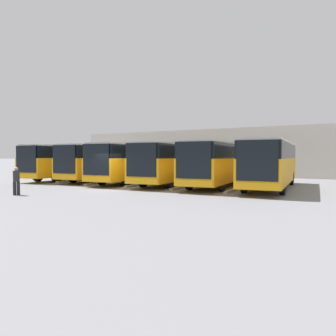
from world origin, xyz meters
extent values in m
plane|color=gray|center=(0.00, 0.00, 0.00)|extent=(600.00, 600.00, 0.00)
cube|color=orange|center=(-9.60, -6.08, 1.31)|extent=(3.76, 12.36, 1.71)
cube|color=black|center=(-9.60, -6.08, 2.69)|extent=(3.71, 12.18, 1.05)
cube|color=black|center=(-10.21, -0.01, 2.08)|extent=(2.25, 0.26, 2.26)
cube|color=orange|center=(-10.21, 0.00, 0.67)|extent=(2.43, 0.30, 0.40)
cube|color=silver|center=(-9.60, -6.08, 3.27)|extent=(3.61, 11.87, 0.12)
cylinder|color=black|center=(-11.10, -2.44, 0.54)|extent=(0.41, 1.11, 1.09)
cylinder|color=black|center=(-8.85, -2.21, 0.54)|extent=(0.41, 1.11, 1.09)
cylinder|color=black|center=(-10.35, -9.94, 0.54)|extent=(0.41, 1.11, 1.09)
cylinder|color=black|center=(-8.10, -9.72, 0.54)|extent=(0.41, 1.11, 1.09)
cube|color=#9E9E99|center=(-7.68, -4.25, 0.07)|extent=(0.86, 6.19, 0.15)
cube|color=orange|center=(-5.76, -6.07, 1.31)|extent=(3.76, 12.36, 1.71)
cube|color=black|center=(-5.76, -6.07, 2.69)|extent=(3.71, 12.18, 1.05)
cube|color=black|center=(-6.37, 0.00, 2.08)|extent=(2.25, 0.26, 2.26)
cube|color=orange|center=(-6.37, 0.00, 0.67)|extent=(2.43, 0.30, 0.40)
cube|color=silver|center=(-5.76, -6.07, 3.27)|extent=(3.61, 11.87, 0.12)
cylinder|color=black|center=(-7.26, -2.43, 0.54)|extent=(0.41, 1.11, 1.09)
cylinder|color=black|center=(-5.01, -2.21, 0.54)|extent=(0.41, 1.11, 1.09)
cylinder|color=black|center=(-6.51, -9.94, 0.54)|extent=(0.41, 1.11, 1.09)
cylinder|color=black|center=(-4.26, -9.71, 0.54)|extent=(0.41, 1.11, 1.09)
cube|color=#9E9E99|center=(-3.84, -4.25, 0.07)|extent=(0.86, 6.19, 0.15)
cube|color=orange|center=(-1.92, -6.08, 1.31)|extent=(3.76, 12.36, 1.71)
cube|color=black|center=(-1.92, -6.08, 2.69)|extent=(3.71, 12.18, 1.05)
cube|color=black|center=(-2.53, -0.01, 2.08)|extent=(2.25, 0.26, 2.26)
cube|color=orange|center=(-2.53, -0.01, 0.67)|extent=(2.43, 0.30, 0.40)
cube|color=silver|center=(-1.92, -6.08, 3.27)|extent=(3.61, 11.87, 0.12)
cylinder|color=black|center=(-3.42, -2.44, 0.54)|extent=(0.41, 1.11, 1.09)
cylinder|color=black|center=(-1.17, -2.21, 0.54)|extent=(0.41, 1.11, 1.09)
cylinder|color=black|center=(-2.67, -9.95, 0.54)|extent=(0.41, 1.11, 1.09)
cylinder|color=black|center=(-0.42, -9.72, 0.54)|extent=(0.41, 1.11, 1.09)
cube|color=#9E9E99|center=(0.00, -4.25, 0.07)|extent=(0.86, 6.19, 0.15)
cube|color=orange|center=(1.92, -5.91, 1.31)|extent=(3.76, 12.36, 1.71)
cube|color=black|center=(1.92, -5.91, 2.69)|extent=(3.71, 12.18, 1.05)
cube|color=black|center=(1.31, 0.16, 2.08)|extent=(2.25, 0.26, 2.26)
cube|color=orange|center=(1.31, 0.16, 0.67)|extent=(2.43, 0.30, 0.40)
cube|color=silver|center=(1.92, -5.91, 3.27)|extent=(3.61, 11.87, 0.12)
cylinder|color=black|center=(0.42, -2.27, 0.54)|extent=(0.41, 1.11, 1.09)
cylinder|color=black|center=(2.67, -2.05, 0.54)|extent=(0.41, 1.11, 1.09)
cylinder|color=black|center=(1.17, -9.78, 0.54)|extent=(0.41, 1.11, 1.09)
cylinder|color=black|center=(3.42, -9.55, 0.54)|extent=(0.41, 1.11, 1.09)
cube|color=#9E9E99|center=(3.84, -4.09, 0.07)|extent=(0.86, 6.19, 0.15)
cube|color=orange|center=(5.76, -6.45, 1.31)|extent=(3.76, 12.36, 1.71)
cube|color=black|center=(5.76, -6.45, 2.69)|extent=(3.71, 12.18, 1.05)
cube|color=black|center=(5.15, -0.38, 2.08)|extent=(2.25, 0.26, 2.26)
cube|color=orange|center=(5.15, -0.37, 0.67)|extent=(2.43, 0.30, 0.40)
cube|color=silver|center=(5.76, -6.45, 3.27)|extent=(3.61, 11.87, 0.12)
cylinder|color=black|center=(4.26, -2.81, 0.54)|extent=(0.41, 1.11, 1.09)
cylinder|color=black|center=(6.51, -2.58, 0.54)|extent=(0.41, 1.11, 1.09)
cylinder|color=black|center=(5.01, -10.31, 0.54)|extent=(0.41, 1.11, 1.09)
cylinder|color=black|center=(7.26, -10.09, 0.54)|extent=(0.41, 1.11, 1.09)
cube|color=#9E9E99|center=(7.68, -4.62, 0.07)|extent=(0.86, 6.19, 0.15)
cube|color=orange|center=(9.60, -5.84, 1.31)|extent=(3.76, 12.36, 1.71)
cube|color=black|center=(9.60, -5.84, 2.69)|extent=(3.71, 12.18, 1.05)
cube|color=black|center=(8.99, 0.23, 2.08)|extent=(2.25, 0.26, 2.26)
cube|color=orange|center=(8.99, 0.23, 0.67)|extent=(2.43, 0.30, 0.40)
cube|color=silver|center=(9.60, -5.84, 3.27)|extent=(3.61, 11.87, 0.12)
cylinder|color=black|center=(8.10, -2.20, 0.54)|extent=(0.41, 1.11, 1.09)
cylinder|color=black|center=(10.35, -1.97, 0.54)|extent=(0.41, 1.11, 1.09)
cylinder|color=black|center=(8.85, -9.71, 0.54)|extent=(0.41, 1.11, 1.09)
cylinder|color=black|center=(11.10, -9.48, 0.54)|extent=(0.41, 1.11, 1.09)
cylinder|color=black|center=(2.52, 5.51, 0.41)|extent=(0.26, 0.26, 0.81)
cylinder|color=black|center=(2.64, 5.69, 0.41)|extent=(0.26, 0.26, 0.81)
cylinder|color=#262628|center=(2.58, 5.60, 1.14)|extent=(0.52, 0.52, 0.64)
sphere|color=tan|center=(2.58, 5.60, 1.57)|extent=(0.22, 0.22, 0.22)
cube|color=beige|center=(0.00, -23.99, 2.80)|extent=(39.51, 10.44, 5.60)
cube|color=silver|center=(0.00, -30.71, 5.35)|extent=(39.51, 3.00, 0.24)
cylinder|color=slate|center=(13.83, -31.81, 2.67)|extent=(0.20, 0.20, 5.35)
camera|label=1|loc=(-15.00, 17.82, 2.31)|focal=35.00mm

